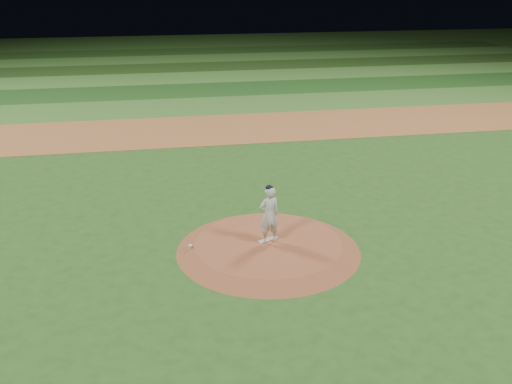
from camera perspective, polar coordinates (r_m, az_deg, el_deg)
name	(u,v)px	position (r m, az deg, el deg)	size (l,w,h in m)	color
ground	(268,250)	(17.20, 1.24, -5.82)	(120.00, 120.00, 0.00)	#27511A
infield_dirt_band	(214,129)	(30.17, -4.24, 6.28)	(70.00, 6.00, 0.02)	#995C2F
outfield_stripe_0	(203,106)	(35.48, -5.29, 8.55)	(70.00, 5.00, 0.02)	#386C27
outfield_stripe_1	(196,90)	(40.36, -6.01, 10.10)	(70.00, 5.00, 0.02)	#1C4817
outfield_stripe_2	(190,77)	(45.26, -6.58, 11.31)	(70.00, 5.00, 0.02)	#3C732A
outfield_stripe_3	(186,67)	(50.18, -7.04, 12.28)	(70.00, 5.00, 0.02)	#1F3F14
outfield_stripe_4	(182,59)	(55.11, -7.42, 13.08)	(70.00, 5.00, 0.02)	#356825
outfield_stripe_5	(179,52)	(60.05, -7.74, 13.75)	(70.00, 5.00, 0.02)	#1C4014
pitchers_mound	(268,246)	(17.14, 1.24, -5.44)	(5.50, 5.50, 0.25)	brown
pitching_rubber	(268,240)	(17.22, 1.22, -4.79)	(0.65, 0.16, 0.03)	silver
rosin_bag	(190,246)	(16.93, -6.60, -5.34)	(0.14, 0.14, 0.08)	beige
pitcher_on_mound	(269,215)	(16.74, 1.31, -2.27)	(0.73, 0.57, 1.82)	silver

